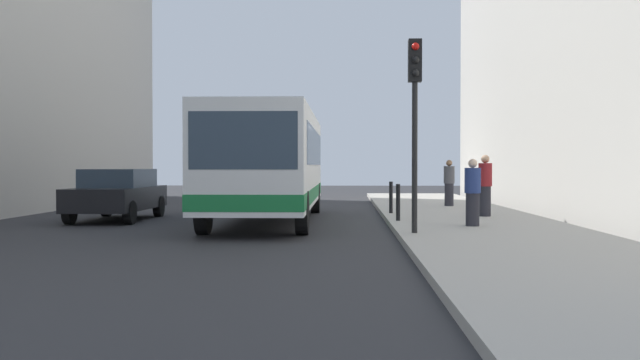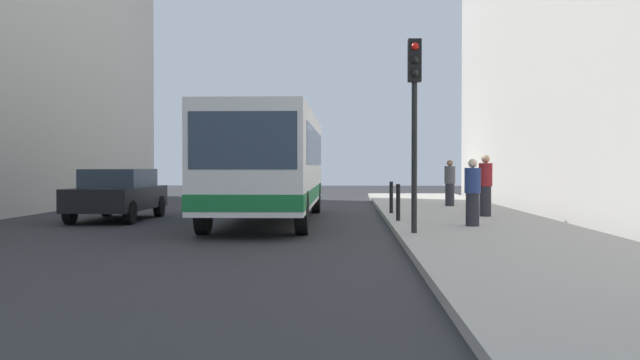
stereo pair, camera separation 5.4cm
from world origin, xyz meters
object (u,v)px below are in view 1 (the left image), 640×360
Objects in this scene: bus at (270,160)px; car_beside_bus at (118,193)px; traffic_light at (415,98)px; bollard_mid at (391,197)px; pedestrian_near_signal at (473,193)px; bollard_near at (398,202)px; pedestrian_far_sidewalk at (449,183)px; pedestrian_mid_sidewalk at (485,186)px.

bus is 2.50× the size of car_beside_bus.
traffic_light is 4.32× the size of bollard_mid.
pedestrian_near_signal is at bearing 148.10° from bus.
bollard_near is at bearing 156.06° from bus.
pedestrian_near_signal is at bearing 50.13° from traffic_light.
car_beside_bus is at bearing -172.23° from bollard_mid.
traffic_light is at bearing -68.27° from pedestrian_far_sidewalk.
bollard_mid is 0.58× the size of pedestrian_far_sidewalk.
pedestrian_near_signal is (1.54, 1.85, -2.07)m from traffic_light.
pedestrian_near_signal reaches higher than bollard_near.
pedestrian_mid_sidewalk is at bearing -26.59° from bollard_mid.
pedestrian_far_sidewalk is (2.31, 4.02, 0.34)m from bollard_mid.
pedestrian_far_sidewalk is at bearing 78.13° from traffic_light.
car_beside_bus is 2.70× the size of pedestrian_far_sidewalk.
pedestrian_near_signal is (5.13, -3.17, -0.79)m from bus.
bus is 2.69× the size of traffic_light.
pedestrian_mid_sidewalk is at bearing -103.35° from pedestrian_near_signal.
bollard_near is 0.58× the size of pedestrian_far_sidewalk.
pedestrian_far_sidewalk reaches higher than bollard_mid.
bollard_near is at bearing 91.65° from traffic_light.
bus is at bearing -29.58° from pedestrian_near_signal.
traffic_light is at bearing -166.03° from pedestrian_mid_sidewalk.
bollard_near is (3.49, -1.54, -1.10)m from bus.
bus is 3.94m from bollard_mid.
bus is 6.30m from traffic_light.
bus reaches higher than pedestrian_near_signal.
pedestrian_far_sidewalk reaches higher than bollard_near.
pedestrian_far_sidewalk is (10.28, 5.11, 0.18)m from car_beside_bus.
bollard_mid is at bearing -86.26° from pedestrian_far_sidewalk.
car_beside_bus is at bearing 128.32° from pedestrian_mid_sidewalk.
bollard_near is (-0.10, 3.48, -2.38)m from traffic_light.
bollard_mid is at bearing 90.88° from traffic_light.
pedestrian_mid_sidewalk is at bearing 179.24° from car_beside_bus.
pedestrian_far_sidewalk is (2.21, 10.50, -2.04)m from traffic_light.
pedestrian_mid_sidewalk is (2.47, 5.20, -1.99)m from traffic_light.
traffic_light reaches higher than bollard_near.
bollard_near is (7.97, -1.91, -0.16)m from car_beside_bus.
pedestrian_mid_sidewalk is (0.93, 3.35, 0.08)m from pedestrian_near_signal.
bus is at bearing -102.99° from pedestrian_far_sidewalk.
pedestrian_mid_sidewalk is (2.57, 1.72, 0.39)m from bollard_near.
pedestrian_far_sidewalk reaches higher than car_beside_bus.
bus is 11.61× the size of bollard_near.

